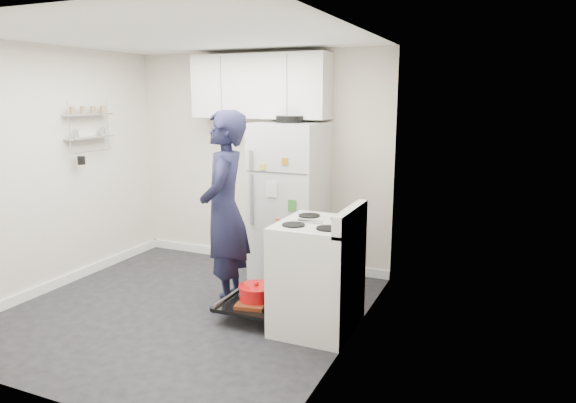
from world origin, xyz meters
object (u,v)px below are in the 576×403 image
at_px(electric_range, 316,276).
at_px(open_oven_door, 256,297).
at_px(person, 224,211).
at_px(refrigerator, 290,201).

relative_size(electric_range, open_oven_door, 1.57).
xyz_separation_m(open_oven_door, person, (-0.40, 0.14, 0.74)).
bearing_deg(person, refrigerator, 148.07).
bearing_deg(electric_range, person, 173.70).
relative_size(electric_range, refrigerator, 0.61).
distance_m(refrigerator, person, 1.02).
bearing_deg(person, electric_range, 65.35).
bearing_deg(refrigerator, open_oven_door, -82.13).
bearing_deg(open_oven_door, person, 160.34).
xyz_separation_m(electric_range, refrigerator, (-0.72, 1.10, 0.40)).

